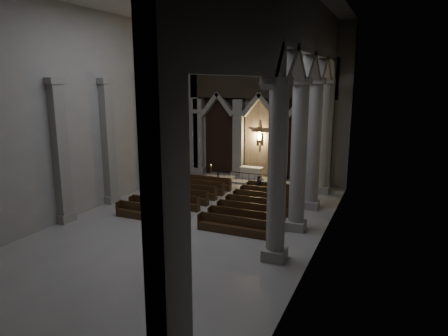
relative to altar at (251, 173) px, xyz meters
The scene contains 11 objects.
room 12.98m from the altar, 87.93° to the right, with size 24.00×24.10×12.00m.
sanctuary_wall 6.04m from the altar, 56.70° to the left, with size 14.00×0.77×12.00m.
right_arcade 13.38m from the altar, 58.45° to the right, with size 1.00×24.00×12.00m.
left_pilasters 10.32m from the altar, 130.53° to the right, with size 0.60×13.00×8.03m.
sanctuary_step 0.75m from the altar, 40.00° to the right, with size 8.50×2.60×0.15m, color gray.
altar is the anchor object (origin of this frame).
altar_rail 1.82m from the altar, 77.40° to the right, with size 5.16×0.09×1.01m.
candle_stand_left 3.28m from the altar, 150.24° to the right, with size 0.23×0.23×1.38m.
candle_stand_right 3.95m from the altar, 19.03° to the right, with size 0.23×0.23×1.37m.
pews 7.57m from the altar, 87.00° to the right, with size 9.49×8.02×0.91m.
worshipper 4.08m from the altar, 63.31° to the right, with size 0.48×0.31×1.31m, color black.
Camera 1 is at (10.05, -18.68, 7.85)m, focal length 32.00 mm.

